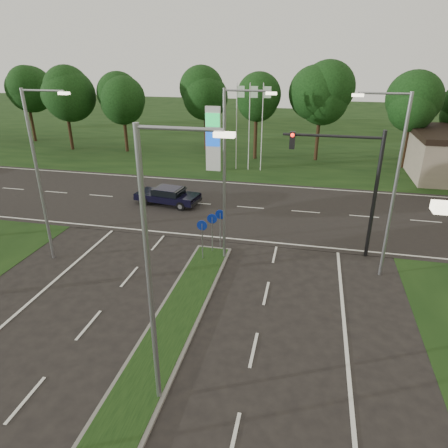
# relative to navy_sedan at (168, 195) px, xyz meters

# --- Properties ---
(verge_far) EXTENTS (160.00, 50.00, 0.02)m
(verge_far) POSITION_rel_navy_sedan_xyz_m (5.14, 31.59, -0.69)
(verge_far) COLOR black
(verge_far) RESTS_ON ground
(cross_road) EXTENTS (160.00, 12.00, 0.02)m
(cross_road) POSITION_rel_navy_sedan_xyz_m (5.14, 0.59, -0.69)
(cross_road) COLOR black
(cross_road) RESTS_ON ground
(median_kerb) EXTENTS (2.00, 26.00, 0.12)m
(median_kerb) POSITION_rel_navy_sedan_xyz_m (5.14, -19.41, -0.63)
(median_kerb) COLOR slate
(median_kerb) RESTS_ON ground
(streetlight_median_near) EXTENTS (2.53, 0.22, 9.00)m
(streetlight_median_near) POSITION_rel_navy_sedan_xyz_m (6.15, -17.41, 4.39)
(streetlight_median_near) COLOR gray
(streetlight_median_near) RESTS_ON ground
(streetlight_median_far) EXTENTS (2.53, 0.22, 9.00)m
(streetlight_median_far) POSITION_rel_navy_sedan_xyz_m (6.15, -7.41, 4.39)
(streetlight_median_far) COLOR gray
(streetlight_median_far) RESTS_ON ground
(streetlight_left_far) EXTENTS (2.53, 0.22, 9.00)m
(streetlight_left_far) POSITION_rel_navy_sedan_xyz_m (-3.15, -9.41, 4.39)
(streetlight_left_far) COLOR gray
(streetlight_left_far) RESTS_ON ground
(streetlight_right_far) EXTENTS (2.53, 0.22, 9.00)m
(streetlight_right_far) POSITION_rel_navy_sedan_xyz_m (13.94, -7.41, 4.39)
(streetlight_right_far) COLOR gray
(streetlight_right_far) RESTS_ON ground
(traffic_signal) EXTENTS (5.10, 0.42, 7.00)m
(traffic_signal) POSITION_rel_navy_sedan_xyz_m (12.33, -5.42, 3.96)
(traffic_signal) COLOR black
(traffic_signal) RESTS_ON ground
(median_signs) EXTENTS (1.16, 1.76, 2.38)m
(median_signs) POSITION_rel_navy_sedan_xyz_m (5.14, -7.01, 1.02)
(median_signs) COLOR gray
(median_signs) RESTS_ON ground
(gas_pylon) EXTENTS (5.80, 1.26, 8.00)m
(gas_pylon) POSITION_rel_navy_sedan_xyz_m (1.36, 9.63, 2.50)
(gas_pylon) COLOR silver
(gas_pylon) RESTS_ON ground
(treeline_far) EXTENTS (6.00, 6.00, 9.90)m
(treeline_far) POSITION_rel_navy_sedan_xyz_m (5.25, 16.52, 6.14)
(treeline_far) COLOR black
(treeline_far) RESTS_ON ground
(navy_sedan) EXTENTS (4.91, 2.56, 1.29)m
(navy_sedan) POSITION_rel_navy_sedan_xyz_m (0.00, 0.00, 0.00)
(navy_sedan) COLOR black
(navy_sedan) RESTS_ON ground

